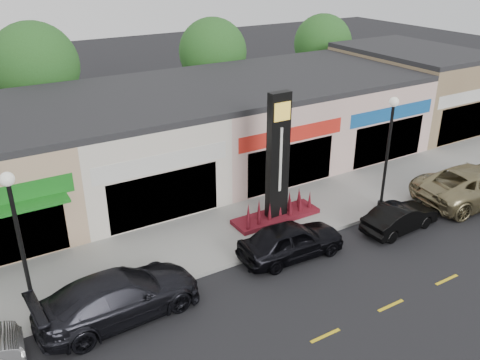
{
  "coord_description": "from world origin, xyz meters",
  "views": [
    {
      "loc": [
        -9.12,
        -12.72,
        11.62
      ],
      "look_at": [
        0.93,
        4.0,
        2.67
      ],
      "focal_mm": 38.0,
      "sensor_mm": 36.0,
      "label": 1
    }
  ],
  "objects_px": {
    "lamp_east_near": "(389,143)",
    "lamp_west_near": "(19,235)",
    "car_dark_sedan": "(119,296)",
    "pylon_sign": "(277,177)",
    "car_gold_suv": "(476,184)",
    "car_black_sedan": "(291,240)",
    "car_black_conv": "(400,218)"
  },
  "relations": [
    {
      "from": "lamp_west_near",
      "to": "car_gold_suv",
      "type": "relative_size",
      "value": 0.84
    },
    {
      "from": "lamp_west_near",
      "to": "pylon_sign",
      "type": "xyz_separation_m",
      "value": [
        11.0,
        1.7,
        -1.2
      ]
    },
    {
      "from": "lamp_east_near",
      "to": "pylon_sign",
      "type": "relative_size",
      "value": 0.91
    },
    {
      "from": "lamp_east_near",
      "to": "lamp_west_near",
      "type": "bearing_deg",
      "value": 180.0
    },
    {
      "from": "car_dark_sedan",
      "to": "car_gold_suv",
      "type": "relative_size",
      "value": 0.87
    },
    {
      "from": "car_black_sedan",
      "to": "car_black_conv",
      "type": "height_order",
      "value": "car_black_sedan"
    },
    {
      "from": "lamp_west_near",
      "to": "car_black_sedan",
      "type": "distance_m",
      "value": 10.25
    },
    {
      "from": "lamp_east_near",
      "to": "car_black_sedan",
      "type": "bearing_deg",
      "value": -170.24
    },
    {
      "from": "pylon_sign",
      "to": "car_dark_sedan",
      "type": "distance_m",
      "value": 8.98
    },
    {
      "from": "car_black_sedan",
      "to": "car_gold_suv",
      "type": "height_order",
      "value": "car_gold_suv"
    },
    {
      "from": "car_dark_sedan",
      "to": "car_black_conv",
      "type": "bearing_deg",
      "value": -97.18
    },
    {
      "from": "car_gold_suv",
      "to": "car_black_conv",
      "type": "bearing_deg",
      "value": 98.05
    },
    {
      "from": "lamp_west_near",
      "to": "lamp_east_near",
      "type": "height_order",
      "value": "same"
    },
    {
      "from": "car_black_conv",
      "to": "car_dark_sedan",
      "type": "bearing_deg",
      "value": 83.17
    },
    {
      "from": "car_black_conv",
      "to": "car_gold_suv",
      "type": "xyz_separation_m",
      "value": [
        5.47,
        0.14,
        0.28
      ]
    },
    {
      "from": "lamp_east_near",
      "to": "car_black_sedan",
      "type": "distance_m",
      "value": 6.82
    },
    {
      "from": "lamp_east_near",
      "to": "car_dark_sedan",
      "type": "relative_size",
      "value": 0.96
    },
    {
      "from": "lamp_east_near",
      "to": "car_black_sedan",
      "type": "relative_size",
      "value": 1.22
    },
    {
      "from": "lamp_west_near",
      "to": "car_gold_suv",
      "type": "bearing_deg",
      "value": -4.66
    },
    {
      "from": "lamp_west_near",
      "to": "pylon_sign",
      "type": "distance_m",
      "value": 11.19
    },
    {
      "from": "pylon_sign",
      "to": "car_gold_suv",
      "type": "bearing_deg",
      "value": -19.15
    },
    {
      "from": "car_dark_sedan",
      "to": "car_black_conv",
      "type": "distance_m",
      "value": 12.73
    },
    {
      "from": "car_dark_sedan",
      "to": "lamp_east_near",
      "type": "bearing_deg",
      "value": -89.18
    },
    {
      "from": "lamp_west_near",
      "to": "lamp_east_near",
      "type": "relative_size",
      "value": 1.0
    },
    {
      "from": "lamp_west_near",
      "to": "car_dark_sedan",
      "type": "height_order",
      "value": "lamp_west_near"
    },
    {
      "from": "car_gold_suv",
      "to": "car_dark_sedan",
      "type": "bearing_deg",
      "value": 94.61
    },
    {
      "from": "pylon_sign",
      "to": "car_gold_suv",
      "type": "relative_size",
      "value": 0.92
    },
    {
      "from": "pylon_sign",
      "to": "car_dark_sedan",
      "type": "bearing_deg",
      "value": -161.83
    },
    {
      "from": "pylon_sign",
      "to": "car_black_sedan",
      "type": "bearing_deg",
      "value": -112.94
    },
    {
      "from": "lamp_west_near",
      "to": "car_dark_sedan",
      "type": "xyz_separation_m",
      "value": [
        2.58,
        -1.07,
        -2.65
      ]
    },
    {
      "from": "lamp_east_near",
      "to": "car_black_conv",
      "type": "height_order",
      "value": "lamp_east_near"
    },
    {
      "from": "lamp_west_near",
      "to": "car_black_conv",
      "type": "distance_m",
      "value": 15.66
    }
  ]
}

